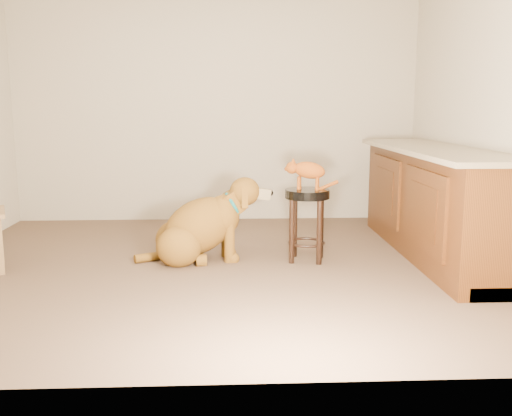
{
  "coord_description": "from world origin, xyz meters",
  "views": [
    {
      "loc": [
        0.14,
        -4.49,
        1.29
      ],
      "look_at": [
        0.36,
        0.19,
        0.45
      ],
      "focal_mm": 40.0,
      "sensor_mm": 36.0,
      "label": 1
    }
  ],
  "objects_px": {
    "padded_stool": "(307,210)",
    "wood_stool": "(404,204)",
    "golden_retriever": "(200,228)",
    "tabby_kitten": "(306,171)"
  },
  "relations": [
    {
      "from": "padded_stool",
      "to": "wood_stool",
      "type": "xyz_separation_m",
      "value": [
        1.06,
        0.75,
        -0.08
      ]
    },
    {
      "from": "padded_stool",
      "to": "golden_retriever",
      "type": "relative_size",
      "value": 0.51
    },
    {
      "from": "golden_retriever",
      "to": "padded_stool",
      "type": "bearing_deg",
      "value": -10.13
    },
    {
      "from": "wood_stool",
      "to": "golden_retriever",
      "type": "height_order",
      "value": "golden_retriever"
    },
    {
      "from": "wood_stool",
      "to": "padded_stool",
      "type": "bearing_deg",
      "value": -144.86
    },
    {
      "from": "golden_retriever",
      "to": "tabby_kitten",
      "type": "xyz_separation_m",
      "value": [
        0.88,
        -0.03,
        0.48
      ]
    },
    {
      "from": "padded_stool",
      "to": "golden_retriever",
      "type": "height_order",
      "value": "golden_retriever"
    },
    {
      "from": "padded_stool",
      "to": "wood_stool",
      "type": "bearing_deg",
      "value": 35.14
    },
    {
      "from": "golden_retriever",
      "to": "tabby_kitten",
      "type": "distance_m",
      "value": 1.01
    },
    {
      "from": "padded_stool",
      "to": "tabby_kitten",
      "type": "bearing_deg",
      "value": 161.74
    }
  ]
}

